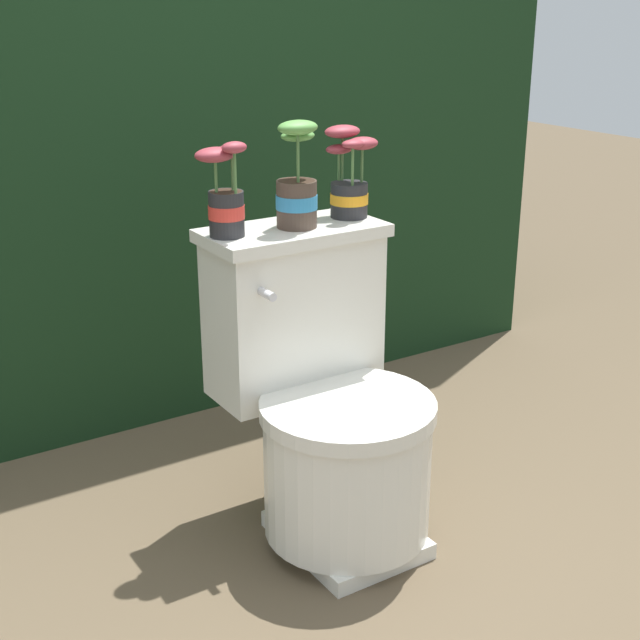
% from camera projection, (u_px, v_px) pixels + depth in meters
% --- Properties ---
extents(ground_plane, '(12.00, 12.00, 0.00)m').
position_uv_depth(ground_plane, '(350.00, 551.00, 2.16)').
color(ground_plane, brown).
extents(hedge_backdrop, '(2.82, 0.99, 1.79)m').
position_uv_depth(hedge_backdrop, '(115.00, 115.00, 2.96)').
color(hedge_backdrop, black).
rests_on(hedge_backdrop, ground).
extents(toilet, '(0.44, 0.56, 0.75)m').
position_uv_depth(toilet, '(327.00, 408.00, 2.16)').
color(toilet, silver).
rests_on(toilet, ground).
extents(potted_plant_left, '(0.12, 0.10, 0.22)m').
position_uv_depth(potted_plant_left, '(225.00, 197.00, 2.02)').
color(potted_plant_left, '#262628').
rests_on(potted_plant_left, toilet).
extents(potted_plant_midleft, '(0.12, 0.10, 0.26)m').
position_uv_depth(potted_plant_midleft, '(297.00, 188.00, 2.10)').
color(potted_plant_midleft, '#47382D').
rests_on(potted_plant_midleft, toilet).
extents(potted_plant_middle, '(0.12, 0.12, 0.22)m').
position_uv_depth(potted_plant_middle, '(349.00, 179.00, 2.20)').
color(potted_plant_middle, '#262628').
rests_on(potted_plant_middle, toilet).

